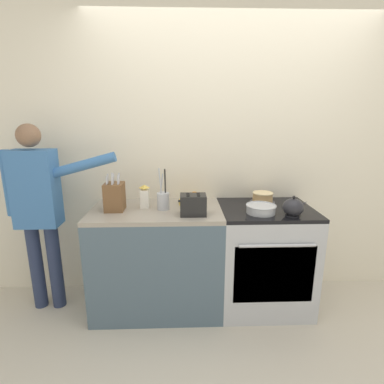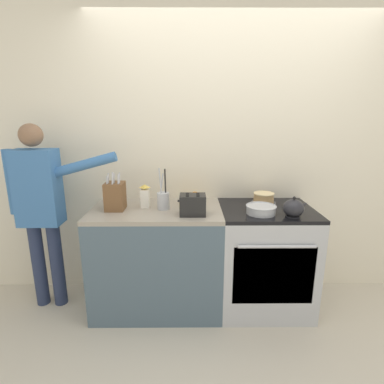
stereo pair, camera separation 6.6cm
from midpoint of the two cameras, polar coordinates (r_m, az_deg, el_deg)
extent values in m
plane|color=beige|center=(2.67, 9.26, -24.10)|extent=(16.00, 16.00, 0.00)
cube|color=silver|center=(2.78, 8.10, 6.90)|extent=(8.00, 0.04, 2.60)
cube|color=#4C6070|center=(2.69, -5.80, -12.72)|extent=(1.08, 0.64, 0.87)
cube|color=#9E9384|center=(2.51, -6.06, -3.53)|extent=(1.08, 0.64, 0.03)
cube|color=#B7BABF|center=(2.76, 14.18, -12.30)|extent=(0.77, 0.64, 0.87)
cube|color=black|center=(2.48, 16.06, -15.09)|extent=(0.63, 0.01, 0.48)
cylinder|color=#B7BABF|center=(2.35, 16.68, -9.95)|extent=(0.58, 0.02, 0.02)
cube|color=black|center=(2.59, 14.80, -3.34)|extent=(0.77, 0.64, 0.03)
cylinder|color=#4C4C51|center=(2.72, 14.12, -2.02)|extent=(0.22, 0.22, 0.01)
cylinder|color=tan|center=(2.71, 14.15, -1.53)|extent=(0.17, 0.17, 0.04)
cylinder|color=tan|center=(2.70, 14.20, -0.75)|extent=(0.17, 0.17, 0.04)
cylinder|color=beige|center=(2.70, 14.23, -0.27)|extent=(0.18, 0.18, 0.01)
cylinder|color=#232328|center=(2.44, 19.37, -4.33)|extent=(0.11, 0.11, 0.01)
ellipsoid|color=#232328|center=(2.42, 19.50, -2.90)|extent=(0.16, 0.16, 0.14)
cone|color=#232328|center=(2.44, 21.22, -2.33)|extent=(0.08, 0.04, 0.07)
sphere|color=black|center=(2.40, 19.66, -1.09)|extent=(0.02, 0.02, 0.02)
cylinder|color=#B7BABF|center=(2.43, 13.76, -3.34)|extent=(0.23, 0.23, 0.06)
torus|color=#B7BABF|center=(2.42, 13.81, -2.59)|extent=(0.24, 0.24, 0.01)
cube|color=brown|center=(2.51, -13.71, -0.79)|extent=(0.15, 0.17, 0.23)
cylinder|color=#B2B2B7|center=(2.45, -15.13, 2.21)|extent=(0.01, 0.03, 0.07)
cylinder|color=#B2B2B7|center=(2.43, -14.17, 2.54)|extent=(0.01, 0.04, 0.10)
cylinder|color=#B2B2B7|center=(2.43, -13.12, 2.37)|extent=(0.01, 0.04, 0.08)
cylinder|color=#B2B2B7|center=(2.48, -14.94, 2.55)|extent=(0.01, 0.04, 0.08)
cylinder|color=#B2B2B7|center=(2.47, -13.94, 2.56)|extent=(0.01, 0.04, 0.08)
cylinder|color=#B2B2B7|center=(2.46, -12.94, 2.64)|extent=(0.01, 0.04, 0.09)
cylinder|color=#B7BABF|center=(2.47, -4.74, -1.70)|extent=(0.10, 0.10, 0.14)
cylinder|color=#B7BABF|center=(2.46, -5.13, 0.69)|extent=(0.05, 0.05, 0.25)
cylinder|color=black|center=(2.44, -4.33, 1.13)|extent=(0.01, 0.05, 0.29)
cylinder|color=#B7BABF|center=(2.43, -5.20, 1.11)|extent=(0.04, 0.04, 0.30)
cylinder|color=gold|center=(2.61, 0.59, -1.90)|extent=(0.21, 0.21, 0.04)
sphere|color=orange|center=(2.59, 0.81, -1.13)|extent=(0.07, 0.07, 0.07)
sphere|color=orange|center=(2.64, 1.27, -0.75)|extent=(0.08, 0.08, 0.08)
sphere|color=orange|center=(2.59, 0.24, -1.08)|extent=(0.08, 0.08, 0.08)
cube|color=black|center=(2.32, 0.94, -2.45)|extent=(0.20, 0.15, 0.16)
cube|color=black|center=(2.30, -0.05, -0.50)|extent=(0.02, 0.11, 0.00)
cube|color=black|center=(2.30, 1.95, -0.49)|extent=(0.02, 0.11, 0.00)
cube|color=black|center=(2.31, -1.74, -1.69)|extent=(0.02, 0.02, 0.01)
cube|color=white|center=(2.53, -8.17, -1.21)|extent=(0.07, 0.07, 0.16)
pyramid|color=#E0BC4C|center=(2.51, -8.26, 1.12)|extent=(0.07, 0.07, 0.03)
cylinder|color=#283351|center=(3.01, -26.58, -12.26)|extent=(0.11, 0.11, 0.76)
cylinder|color=#283351|center=(2.95, -23.72, -12.53)|extent=(0.11, 0.11, 0.76)
cube|color=#3D70AD|center=(2.75, -26.70, 0.74)|extent=(0.34, 0.20, 0.63)
cylinder|color=#3D70AD|center=(2.84, -30.61, 1.63)|extent=(0.08, 0.08, 0.54)
cylinder|color=#3D70AD|center=(2.57, -19.17, 4.90)|extent=(0.54, 0.08, 0.22)
sphere|color=#846047|center=(2.70, -27.74, 9.58)|extent=(0.18, 0.18, 0.18)
camera|label=1|loc=(0.03, -89.22, 0.20)|focal=28.00mm
camera|label=2|loc=(0.03, 90.78, -0.20)|focal=28.00mm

